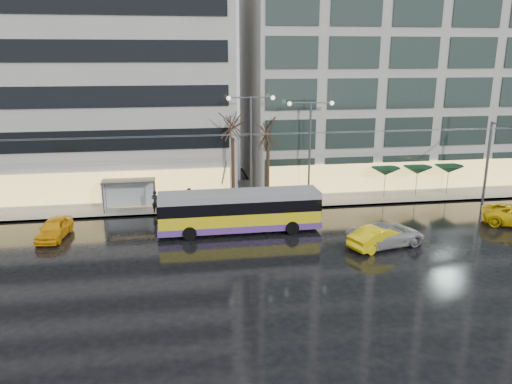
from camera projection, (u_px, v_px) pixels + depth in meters
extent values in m
plane|color=black|center=(245.00, 254.00, 31.92)|extent=(140.00, 140.00, 0.00)
cube|color=gray|center=(246.00, 194.00, 45.54)|extent=(80.00, 10.00, 0.15)
cube|color=slate|center=(254.00, 210.00, 40.83)|extent=(80.00, 0.10, 0.15)
cube|color=#A5A39E|center=(39.00, 69.00, 44.66)|extent=(34.00, 14.00, 22.00)
cube|color=#A5A39E|center=(408.00, 52.00, 49.54)|extent=(32.00, 14.00, 25.00)
cube|color=yellow|center=(239.00, 218.00, 35.84)|extent=(11.46, 2.46, 1.43)
cube|color=#5D388E|center=(240.00, 225.00, 35.96)|extent=(11.50, 2.50, 0.48)
cube|color=black|center=(239.00, 204.00, 35.56)|extent=(11.48, 2.48, 0.86)
cube|color=gray|center=(239.00, 195.00, 35.38)|extent=(11.46, 2.46, 0.48)
cube|color=black|center=(317.00, 203.00, 36.50)|extent=(0.07, 2.19, 1.24)
cube|color=black|center=(158.00, 210.00, 34.69)|extent=(0.07, 2.19, 1.24)
cylinder|color=black|center=(285.00, 218.00, 37.68)|extent=(0.96, 0.34, 0.95)
cylinder|color=black|center=(292.00, 228.00, 35.41)|extent=(0.96, 0.34, 0.95)
cylinder|color=black|center=(188.00, 223.00, 36.54)|extent=(0.96, 0.34, 0.95)
cylinder|color=black|center=(190.00, 234.00, 34.27)|extent=(0.96, 0.34, 0.95)
cylinder|color=#595B60|center=(224.00, 174.00, 35.73)|extent=(0.08, 3.55, 2.51)
cylinder|color=#595B60|center=(224.00, 173.00, 36.18)|extent=(0.08, 3.55, 2.51)
cylinder|color=#595B60|center=(487.00, 163.00, 42.42)|extent=(0.24, 0.24, 7.00)
cube|color=#595B60|center=(512.00, 127.00, 39.14)|extent=(0.10, 5.00, 0.10)
cylinder|color=#595B60|center=(248.00, 135.00, 35.75)|extent=(42.00, 0.04, 0.04)
cylinder|color=#595B60|center=(247.00, 134.00, 36.23)|extent=(42.00, 0.04, 0.04)
cube|color=#595B60|center=(129.00, 181.00, 40.03)|extent=(4.20, 1.60, 0.12)
cube|color=silver|center=(130.00, 193.00, 41.03)|extent=(4.00, 0.05, 2.20)
cube|color=white|center=(104.00, 197.00, 40.05)|extent=(0.10, 1.40, 2.20)
cylinder|color=#595B60|center=(103.00, 199.00, 39.39)|extent=(0.10, 0.10, 2.40)
cylinder|color=#595B60|center=(105.00, 194.00, 40.72)|extent=(0.10, 0.10, 2.40)
cylinder|color=#595B60|center=(154.00, 197.00, 39.99)|extent=(0.10, 0.10, 2.40)
cylinder|color=#595B60|center=(155.00, 192.00, 41.33)|extent=(0.10, 0.10, 2.40)
cylinder|color=#595B60|center=(251.00, 151.00, 41.28)|extent=(0.18, 0.18, 9.00)
cylinder|color=#595B60|center=(240.00, 98.00, 39.98)|extent=(1.80, 0.10, 0.10)
cylinder|color=#595B60|center=(262.00, 97.00, 40.25)|extent=(1.80, 0.10, 0.10)
sphere|color=#FFF2CC|center=(229.00, 98.00, 39.86)|extent=(0.36, 0.36, 0.36)
sphere|color=#FFF2CC|center=(273.00, 98.00, 40.40)|extent=(0.36, 0.36, 0.36)
cylinder|color=#595B60|center=(310.00, 152.00, 42.10)|extent=(0.18, 0.18, 8.50)
cylinder|color=#595B60|center=(300.00, 103.00, 40.87)|extent=(1.80, 0.10, 0.10)
cylinder|color=#595B60|center=(322.00, 103.00, 41.14)|extent=(1.80, 0.10, 0.10)
sphere|color=#FFF2CC|center=(290.00, 104.00, 40.75)|extent=(0.36, 0.36, 0.36)
sphere|color=#FFF2CC|center=(332.00, 103.00, 41.29)|extent=(0.36, 0.36, 0.36)
cylinder|color=black|center=(233.00, 171.00, 41.70)|extent=(0.28, 0.28, 5.60)
cylinder|color=black|center=(268.00, 174.00, 42.43)|extent=(0.28, 0.28, 4.90)
cylinder|color=#595B60|center=(385.00, 185.00, 44.18)|extent=(0.06, 0.06, 2.20)
cone|color=#0E331F|center=(385.00, 171.00, 43.87)|extent=(2.50, 2.50, 0.70)
cylinder|color=#595B60|center=(416.00, 183.00, 44.64)|extent=(0.06, 0.06, 2.20)
cone|color=#0E331F|center=(417.00, 170.00, 44.32)|extent=(2.50, 2.50, 0.70)
cylinder|color=#595B60|center=(447.00, 182.00, 45.09)|extent=(0.06, 0.06, 2.20)
cone|color=#0E331F|center=(449.00, 169.00, 44.77)|extent=(2.50, 2.50, 0.70)
imported|color=#FFB20D|center=(54.00, 229.00, 34.62)|extent=(2.14, 4.27, 1.40)
imported|color=yellow|center=(380.00, 237.00, 32.86)|extent=(4.71, 3.12, 1.47)
imported|color=#9F9FA3|center=(386.00, 234.00, 33.37)|extent=(5.75, 3.54, 1.49)
imported|color=black|center=(155.00, 202.00, 39.70)|extent=(0.79, 0.67, 1.83)
imported|color=#D14560|center=(155.00, 192.00, 39.48)|extent=(1.27, 1.28, 0.88)
imported|color=black|center=(189.00, 192.00, 42.66)|extent=(0.91, 0.75, 1.71)
imported|color=black|center=(106.00, 197.00, 41.30)|extent=(1.19, 1.00, 1.60)
imported|color=black|center=(105.00, 186.00, 41.05)|extent=(1.11, 1.11, 0.72)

